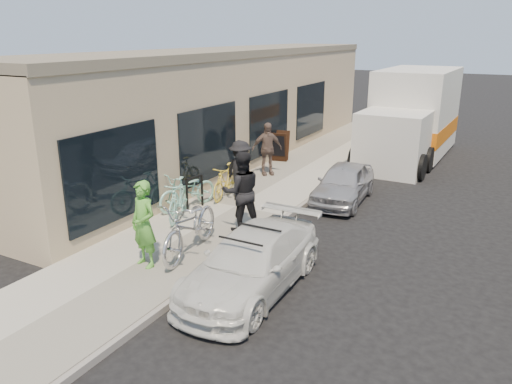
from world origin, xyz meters
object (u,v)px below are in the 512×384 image
at_px(sedan_silver, 343,183).
at_px(bystander_a, 241,171).
at_px(bike_rack, 195,189).
at_px(cruiser_bike_a, 179,199).
at_px(moving_truck, 412,119).
at_px(cruiser_bike_b, 188,191).
at_px(sedan_white, 252,262).
at_px(cruiser_bike_c, 226,181).
at_px(tandem_bike, 191,226).
at_px(sandwich_board, 279,146).
at_px(woman_rider, 144,224).
at_px(man_standing, 241,191).
at_px(bystander_b, 267,149).

xyz_separation_m(sedan_silver, bystander_a, (-2.50, -1.70, 0.46)).
xyz_separation_m(bike_rack, cruiser_bike_a, (0.09, -0.84, -0.03)).
relative_size(moving_truck, cruiser_bike_b, 3.62).
relative_size(sedan_white, cruiser_bike_c, 2.42).
bearing_deg(tandem_bike, bystander_a, 94.01).
xyz_separation_m(bike_rack, sandwich_board, (-0.32, 5.95, 0.01)).
xyz_separation_m(woman_rider, bystander_a, (-0.40, 4.62, -0.03)).
distance_m(cruiser_bike_a, cruiser_bike_c, 2.07).
xyz_separation_m(sedan_silver, cruiser_bike_c, (-3.01, -1.70, 0.08)).
height_order(woman_rider, cruiser_bike_c, woman_rider).
bearing_deg(sedan_silver, sandwich_board, 135.94).
bearing_deg(sandwich_board, bystander_a, -88.25).
bearing_deg(moving_truck, cruiser_bike_a, -108.06).
bearing_deg(sedan_silver, tandem_bike, -110.47).
xyz_separation_m(moving_truck, cruiser_bike_c, (-3.49, -8.43, -0.87)).
bearing_deg(man_standing, bystander_a, -100.59).
height_order(tandem_bike, man_standing, man_standing).
xyz_separation_m(bike_rack, cruiser_bike_b, (-0.16, -0.08, -0.05)).
xyz_separation_m(tandem_bike, cruiser_bike_c, (-1.39, 3.68, -0.14)).
relative_size(bystander_a, bystander_b, 0.98).
height_order(bike_rack, sandwich_board, sandwich_board).
bearing_deg(cruiser_bike_b, bystander_b, 99.91).
xyz_separation_m(woman_rider, cruiser_bike_b, (-1.32, 3.33, -0.40)).
xyz_separation_m(sandwich_board, cruiser_bike_c, (0.56, -4.73, -0.07)).
xyz_separation_m(tandem_bike, cruiser_bike_b, (-1.80, 2.39, -0.13)).
distance_m(cruiser_bike_a, cruiser_bike_b, 0.81).
bearing_deg(woman_rider, sedan_white, 23.28).
distance_m(moving_truck, cruiser_bike_c, 9.16).
relative_size(man_standing, cruiser_bike_c, 1.20).
bearing_deg(cruiser_bike_b, bike_rack, 40.03).
bearing_deg(cruiser_bike_a, bystander_b, 68.37).
bearing_deg(bystander_a, cruiser_bike_b, 76.09).
bearing_deg(woman_rider, cruiser_bike_b, 125.42).
distance_m(woman_rider, cruiser_bike_c, 4.73).
xyz_separation_m(cruiser_bike_a, cruiser_bike_b, (-0.26, 0.77, -0.02)).
bearing_deg(tandem_bike, man_standing, 71.11).
distance_m(moving_truck, cruiser_bike_b, 10.51).
distance_m(sedan_white, man_standing, 2.79).
distance_m(sandwich_board, sedan_silver, 4.69).
relative_size(sedan_white, cruiser_bike_b, 2.06).
distance_m(bike_rack, cruiser_bike_b, 0.19).
bearing_deg(bike_rack, tandem_bike, -56.38).
relative_size(woman_rider, bystander_a, 1.04).
height_order(sandwich_board, man_standing, man_standing).
bearing_deg(sedan_silver, cruiser_bike_a, -133.81).
xyz_separation_m(sandwich_board, cruiser_bike_b, (0.15, -6.03, -0.06)).
bearing_deg(bystander_b, cruiser_bike_a, -134.47).
xyz_separation_m(moving_truck, cruiser_bike_b, (-3.90, -9.72, -0.86)).
height_order(cruiser_bike_a, bystander_b, bystander_b).
xyz_separation_m(bike_rack, tandem_bike, (1.64, -2.46, 0.08)).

